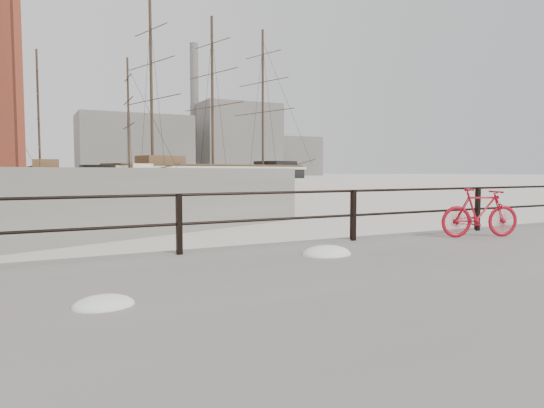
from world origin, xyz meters
name	(u,v)px	position (x,y,z in m)	size (l,w,h in m)	color
ground	(471,245)	(0.00, 0.00, 0.00)	(400.00, 400.00, 0.00)	white
guardrail	(478,209)	(0.00, -0.15, 0.85)	(28.00, 0.10, 1.00)	black
bicycle	(480,213)	(-0.87, -0.94, 0.86)	(1.68, 0.25, 1.02)	#AC0B1C
barque_black	(213,179)	(25.27, 86.74, 0.00)	(60.79, 19.89, 34.34)	black
schooner_mid	(87,181)	(-0.47, 74.93, 0.00)	(29.42, 12.45, 21.12)	silver
industrial_west	(134,146)	(20.00, 140.00, 9.00)	(32.00, 18.00, 18.00)	gray
industrial_mid	(236,140)	(55.00, 145.00, 12.00)	(26.00, 20.00, 24.00)	gray
industrial_east	(289,156)	(78.00, 150.00, 7.00)	(20.00, 16.00, 14.00)	gray
smokestack	(195,110)	(42.00, 150.00, 22.00)	(2.80, 2.80, 44.00)	gray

